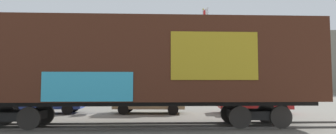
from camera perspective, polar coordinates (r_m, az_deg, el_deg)
name	(u,v)px	position (r m, az deg, el deg)	size (l,w,h in m)	color
ground_plane	(147,127)	(11.87, -4.51, -12.40)	(260.00, 260.00, 0.00)	slate
track	(106,126)	(12.05, -12.86, -12.00)	(60.02, 3.33, 0.08)	#4C4742
freight_car	(138,63)	(11.79, -6.35, 0.85)	(15.27, 3.42, 4.73)	#472316
flagpole	(204,45)	(25.25, 7.64, 4.66)	(0.33, 1.40, 8.93)	silver
hillside	(160,67)	(71.34, -1.80, -0.10)	(149.98, 38.70, 16.83)	gray
parked_car_blue	(45,99)	(18.60, -24.48, -6.10)	(4.63, 2.18, 1.82)	navy
parked_car_tan	(149,99)	(17.14, -3.98, -6.76)	(4.47, 2.19, 1.72)	#9E8966
parked_car_red	(253,100)	(17.95, 17.45, -6.71)	(4.47, 2.22, 1.63)	#B21E1E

